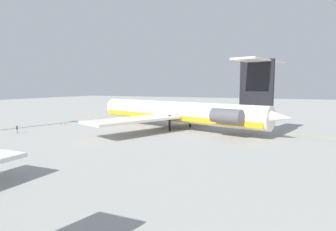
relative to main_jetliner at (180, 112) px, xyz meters
The scene contains 7 objects.
ground 11.55m from the main_jetliner, 72.32° to the right, with size 316.94×316.94×0.00m, color #9E9E99.
main_jetliner is the anchor object (origin of this frame).
ground_crew_near_nose 33.39m from the main_jetliner, 33.44° to the left, with size 0.35×0.29×1.67m.
ground_crew_near_tail 37.42m from the main_jetliner, 60.83° to the right, with size 0.31×0.34×1.70m.
safety_cone_nose 30.44m from the main_jetliner, ahead, with size 0.40×0.40×0.55m, color #EA590F.
safety_cone_wingtip 28.79m from the main_jetliner, 10.28° to the left, with size 0.40×0.40×0.55m, color #EA590F.
taxiway_centreline 10.63m from the main_jetliner, 82.46° to the right, with size 101.76×0.36×0.01m, color gold.
Camera 1 is at (-25.54, 67.36, 9.40)m, focal length 30.10 mm.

